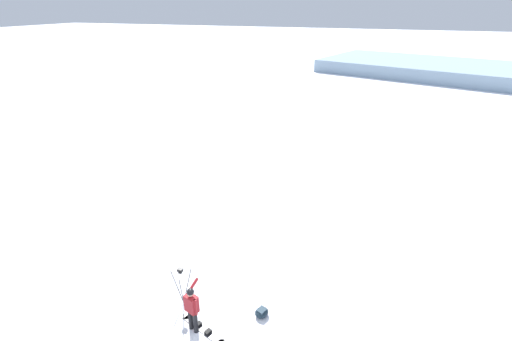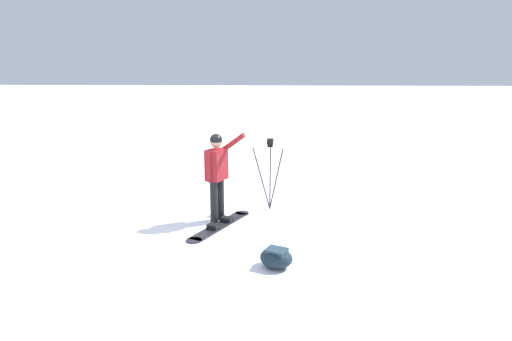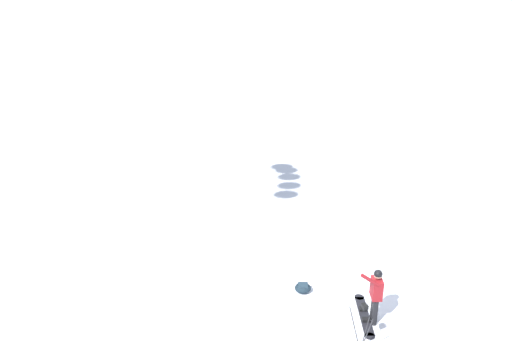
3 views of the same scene
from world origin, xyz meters
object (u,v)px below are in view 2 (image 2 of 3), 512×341
(snowboarder, at_px, (217,169))
(camera_tripod, at_px, (270,160))
(gear_bag_large, at_px, (276,257))
(snowboard, at_px, (220,225))

(snowboarder, height_order, camera_tripod, snowboarder)
(gear_bag_large, distance_m, camera_tripod, 2.80)
(snowboard, bearing_deg, snowboarder, 110.55)
(camera_tripod, bearing_deg, snowboard, -124.29)
(snowboard, height_order, gear_bag_large, gear_bag_large)
(snowboard, relative_size, camera_tripod, 1.23)
(snowboard, height_order, camera_tripod, camera_tripod)
(gear_bag_large, xyz_separation_m, camera_tripod, (-0.36, 2.64, 0.87))
(snowboard, distance_m, gear_bag_large, 1.89)
(snowboarder, distance_m, snowboard, 0.99)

